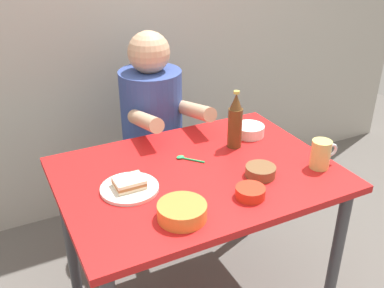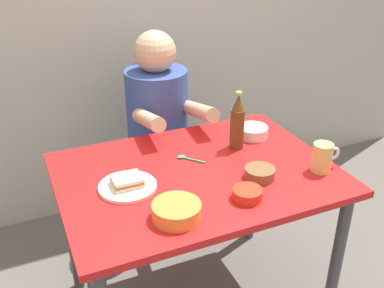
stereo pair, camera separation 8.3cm
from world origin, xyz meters
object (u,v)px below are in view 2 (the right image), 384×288
dining_table (197,191)px  beer_mug (323,157)px  person_seated (158,109)px  condiment_bowl_brown (260,173)px  stool (160,176)px  plate_orange (128,187)px  beer_bottle (237,123)px  sandwich (127,181)px

dining_table → beer_mug: beer_mug is taller
person_seated → condiment_bowl_brown: (0.15, -0.76, -0.00)m
dining_table → condiment_bowl_brown: condiment_bowl_brown is taller
stool → beer_mug: 1.02m
person_seated → beer_mug: 0.91m
plate_orange → person_seated: bearing=61.0°
plate_orange → beer_bottle: 0.56m
plate_orange → condiment_bowl_brown: size_ratio=1.83×
stool → condiment_bowl_brown: size_ratio=3.75×
sandwich → person_seated: bearing=61.0°
dining_table → beer_bottle: size_ratio=4.20×
beer_bottle → stool: bearing=110.5°
plate_orange → beer_mug: size_ratio=1.75×
sandwich → beer_bottle: (0.54, 0.13, 0.09)m
stool → beer_mug: beer_mug is taller
person_seated → beer_mug: bearing=-63.6°
person_seated → stool: bearing=90.0°
beer_bottle → plate_orange: bearing=-166.5°
person_seated → plate_orange: (-0.35, -0.63, -0.02)m
person_seated → condiment_bowl_brown: 0.78m
condiment_bowl_brown → plate_orange: bearing=164.7°
plate_orange → sandwich: sandwich is taller
person_seated → beer_bottle: 0.54m
stool → condiment_bowl_brown: (0.15, -0.77, 0.41)m
stool → dining_table: bearing=-95.1°
sandwich → beer_mug: 0.78m
beer_bottle → sandwich: bearing=-166.5°
stool → plate_orange: size_ratio=2.05×
plate_orange → stool: bearing=61.4°
beer_mug → stool: bearing=116.1°
plate_orange → beer_mug: beer_mug is taller
beer_mug → condiment_bowl_brown: (-0.26, 0.05, -0.04)m
sandwich → beer_bottle: beer_bottle is taller
dining_table → condiment_bowl_brown: 0.28m
sandwich → beer_mug: size_ratio=0.87×
beer_mug → condiment_bowl_brown: 0.26m
sandwich → dining_table: bearing=1.6°
stool → beer_mug: size_ratio=3.57×
dining_table → beer_bottle: bearing=26.1°
beer_mug → beer_bottle: size_ratio=0.48×
plate_orange → beer_bottle: size_ratio=0.84×
dining_table → sandwich: 0.32m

